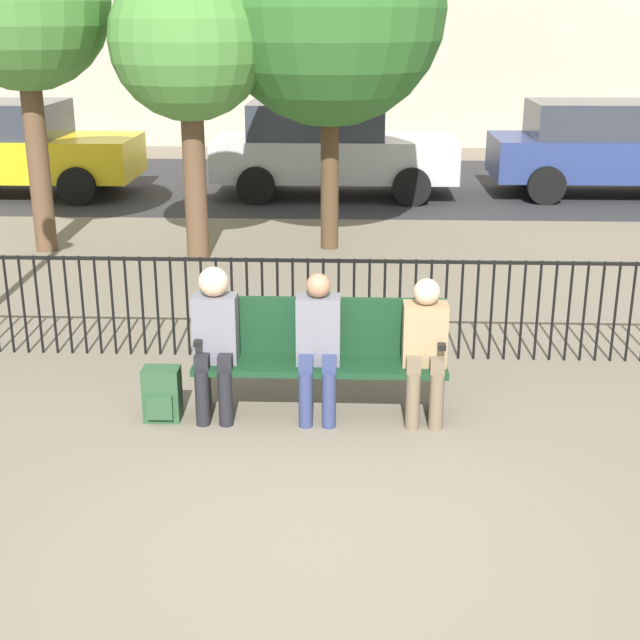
# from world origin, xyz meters

# --- Properties ---
(ground_plane) EXTENTS (80.00, 80.00, 0.00)m
(ground_plane) POSITION_xyz_m (0.00, 0.00, 0.00)
(ground_plane) COLOR #706656
(park_bench) EXTENTS (1.99, 0.45, 0.92)m
(park_bench) POSITION_xyz_m (0.00, 1.90, 0.50)
(park_bench) COLOR #14381E
(park_bench) RESTS_ON ground
(seated_person_0) EXTENTS (0.34, 0.39, 1.22)m
(seated_person_0) POSITION_xyz_m (-0.81, 1.77, 0.69)
(seated_person_0) COLOR black
(seated_person_0) RESTS_ON ground
(seated_person_1) EXTENTS (0.34, 0.39, 1.18)m
(seated_person_1) POSITION_xyz_m (-0.01, 1.76, 0.65)
(seated_person_1) COLOR navy
(seated_person_1) RESTS_ON ground
(seated_person_2) EXTENTS (0.34, 0.39, 1.15)m
(seated_person_2) POSITION_xyz_m (0.81, 1.76, 0.64)
(seated_person_2) COLOR brown
(seated_person_2) RESTS_ON ground
(backpack) EXTENTS (0.29, 0.23, 0.44)m
(backpack) POSITION_xyz_m (-1.24, 1.67, 0.21)
(backpack) COLOR #284C2D
(backpack) RESTS_ON ground
(fence_railing) EXTENTS (9.01, 0.03, 0.95)m
(fence_railing) POSITION_xyz_m (-0.02, 3.09, 0.56)
(fence_railing) COLOR black
(fence_railing) RESTS_ON ground
(tree_0) EXTENTS (2.96, 2.96, 4.59)m
(tree_0) POSITION_xyz_m (-0.08, 7.21, 3.10)
(tree_0) COLOR #4C3823
(tree_0) RESTS_ON ground
(tree_1) EXTENTS (1.95, 1.95, 3.71)m
(tree_1) POSITION_xyz_m (-1.79, 6.59, 2.70)
(tree_1) COLOR brown
(tree_1) RESTS_ON ground
(tree_2) EXTENTS (2.19, 2.19, 4.28)m
(tree_2) POSITION_xyz_m (-3.92, 6.92, 3.15)
(tree_2) COLOR brown
(tree_2) RESTS_ON ground
(street_surface) EXTENTS (24.00, 6.00, 0.01)m
(street_surface) POSITION_xyz_m (0.00, 12.00, 0.00)
(street_surface) COLOR #2B2B2D
(street_surface) RESTS_ON ground
(parked_car_0) EXTENTS (4.20, 1.94, 1.62)m
(parked_car_0) POSITION_xyz_m (-0.19, 10.96, 0.84)
(parked_car_0) COLOR #B7B7BC
(parked_car_0) RESTS_ON ground
(parked_car_1) EXTENTS (4.20, 1.94, 1.62)m
(parked_car_1) POSITION_xyz_m (4.68, 11.18, 0.84)
(parked_car_1) COLOR navy
(parked_car_1) RESTS_ON ground
(parked_car_2) EXTENTS (4.20, 1.94, 1.62)m
(parked_car_2) POSITION_xyz_m (-5.78, 10.80, 0.84)
(parked_car_2) COLOR yellow
(parked_car_2) RESTS_ON ground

